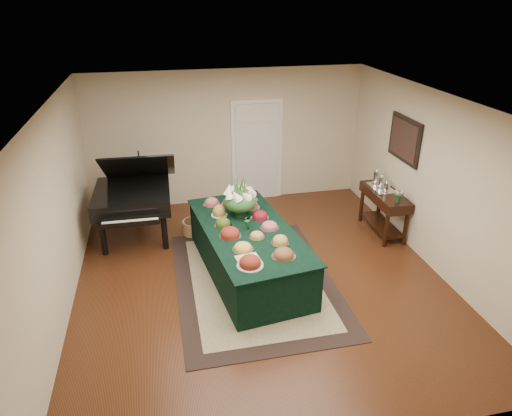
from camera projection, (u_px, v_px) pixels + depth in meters
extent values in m
plane|color=black|center=(260.00, 277.00, 7.08)|extent=(6.00, 6.00, 0.00)
cube|color=black|center=(255.00, 281.00, 6.98)|extent=(2.35, 3.29, 0.01)
cube|color=#C5BA94|center=(255.00, 280.00, 6.98)|extent=(1.88, 2.82, 0.01)
cube|color=white|center=(257.00, 151.00, 9.37)|extent=(1.05, 0.04, 2.10)
cube|color=silver|center=(257.00, 153.00, 9.37)|extent=(0.90, 0.06, 2.00)
cube|color=black|center=(248.00, 251.00, 7.06)|extent=(1.56, 2.78, 0.75)
cube|color=black|center=(248.00, 229.00, 6.90)|extent=(1.63, 2.85, 0.02)
cylinder|color=silver|center=(229.00, 204.00, 7.67)|extent=(0.27, 0.27, 0.01)
ellipsoid|color=brown|center=(229.00, 202.00, 7.65)|extent=(0.22, 0.22, 0.08)
cylinder|color=silver|center=(250.00, 208.00, 7.55)|extent=(0.33, 0.33, 0.01)
ellipsoid|color=brown|center=(250.00, 204.00, 7.53)|extent=(0.27, 0.27, 0.11)
cylinder|color=silver|center=(249.00, 200.00, 7.83)|extent=(0.31, 0.31, 0.01)
ellipsoid|color=brown|center=(249.00, 197.00, 7.81)|extent=(0.25, 0.25, 0.09)
cylinder|color=silver|center=(280.00, 243.00, 6.49)|extent=(0.27, 0.27, 0.01)
ellipsoid|color=tan|center=(280.00, 240.00, 6.47)|extent=(0.22, 0.22, 0.09)
cylinder|color=silver|center=(270.00, 228.00, 6.90)|extent=(0.30, 0.30, 0.01)
ellipsoid|color=#BD5E60|center=(270.00, 225.00, 6.89)|extent=(0.24, 0.24, 0.07)
cylinder|color=silver|center=(230.00, 236.00, 6.69)|extent=(0.34, 0.34, 0.01)
ellipsoid|color=maroon|center=(230.00, 233.00, 6.66)|extent=(0.28, 0.28, 0.09)
cylinder|color=silver|center=(260.00, 218.00, 7.21)|extent=(0.29, 0.29, 0.01)
ellipsoid|color=maroon|center=(260.00, 215.00, 7.19)|extent=(0.24, 0.24, 0.08)
cylinder|color=silver|center=(257.00, 237.00, 6.65)|extent=(0.24, 0.24, 0.01)
ellipsoid|color=tan|center=(257.00, 235.00, 6.63)|extent=(0.20, 0.20, 0.06)
cylinder|color=#ADB6AC|center=(250.00, 265.00, 5.96)|extent=(0.35, 0.35, 0.01)
ellipsoid|color=maroon|center=(250.00, 262.00, 5.94)|extent=(0.29, 0.29, 0.10)
cylinder|color=silver|center=(212.00, 205.00, 7.66)|extent=(0.29, 0.29, 0.01)
ellipsoid|color=#BD5E60|center=(212.00, 202.00, 7.64)|extent=(0.24, 0.24, 0.09)
cylinder|color=silver|center=(284.00, 256.00, 6.17)|extent=(0.33, 0.33, 0.01)
ellipsoid|color=brown|center=(284.00, 253.00, 6.15)|extent=(0.27, 0.27, 0.08)
cylinder|color=#ADB6AC|center=(219.00, 215.00, 7.30)|extent=(0.26, 0.26, 0.01)
ellipsoid|color=#BA8A36|center=(219.00, 211.00, 7.28)|extent=(0.21, 0.21, 0.13)
cylinder|color=silver|center=(243.00, 250.00, 6.33)|extent=(0.30, 0.30, 0.01)
ellipsoid|color=gold|center=(243.00, 247.00, 6.31)|extent=(0.25, 0.25, 0.07)
cylinder|color=silver|center=(223.00, 225.00, 6.98)|extent=(0.28, 0.28, 0.01)
ellipsoid|color=#405616|center=(223.00, 222.00, 6.96)|extent=(0.23, 0.23, 0.09)
cube|color=tan|center=(249.00, 260.00, 6.07)|extent=(0.35, 0.35, 0.02)
ellipsoid|color=beige|center=(243.00, 256.00, 6.07)|extent=(0.14, 0.14, 0.08)
ellipsoid|color=beige|center=(253.00, 254.00, 6.13)|extent=(0.12, 0.12, 0.07)
cube|color=orange|center=(254.00, 260.00, 6.01)|extent=(0.11, 0.10, 0.05)
cylinder|color=#13311C|center=(240.00, 210.00, 7.27)|extent=(0.20, 0.20, 0.20)
ellipsoid|color=#295923|center=(240.00, 201.00, 7.20)|extent=(0.51, 0.51, 0.33)
cylinder|color=black|center=(103.00, 237.00, 7.56)|extent=(0.10, 0.10, 0.64)
cylinder|color=black|center=(165.00, 232.00, 7.74)|extent=(0.10, 0.10, 0.64)
cylinder|color=black|center=(137.00, 206.00, 8.66)|extent=(0.10, 0.10, 0.64)
cube|color=black|center=(133.00, 197.00, 7.94)|extent=(1.31, 1.40, 0.27)
cube|color=black|center=(131.00, 221.00, 7.29)|extent=(0.92, 0.24, 0.10)
cube|color=black|center=(139.00, 167.00, 7.89)|extent=(1.25, 1.02, 0.71)
cylinder|color=#A17641|center=(194.00, 227.00, 8.30)|extent=(0.41, 0.41, 0.25)
cylinder|color=black|center=(386.00, 231.00, 7.80)|extent=(0.07, 0.07, 0.62)
cylinder|color=black|center=(405.00, 229.00, 7.86)|extent=(0.07, 0.07, 0.62)
cylinder|color=black|center=(362.00, 206.00, 8.69)|extent=(0.07, 0.07, 0.62)
cylinder|color=black|center=(379.00, 204.00, 8.76)|extent=(0.07, 0.07, 0.62)
cube|color=black|center=(385.00, 197.00, 8.10)|extent=(0.45, 1.19, 0.18)
cube|color=black|center=(381.00, 225.00, 8.34)|extent=(0.38, 1.05, 0.03)
cube|color=silver|center=(381.00, 188.00, 8.22)|extent=(0.34, 0.58, 0.02)
cylinder|color=#13311C|center=(398.00, 199.00, 7.65)|extent=(0.08, 0.08, 0.12)
ellipsoid|color=pink|center=(399.00, 193.00, 7.60)|extent=(0.18, 0.18, 0.12)
cube|color=black|center=(405.00, 139.00, 7.70)|extent=(0.04, 0.95, 0.75)
cube|color=#48131C|center=(403.00, 139.00, 7.69)|extent=(0.01, 0.82, 0.62)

